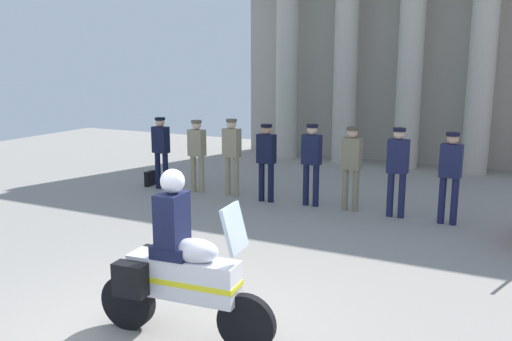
{
  "coord_description": "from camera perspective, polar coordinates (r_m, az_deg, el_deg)",
  "views": [
    {
      "loc": [
        3.31,
        -4.28,
        3.01
      ],
      "look_at": [
        -0.34,
        3.16,
        1.31
      ],
      "focal_mm": 37.99,
      "sensor_mm": 36.0,
      "label": 1
    }
  ],
  "objects": [
    {
      "name": "officer_in_row_0",
      "position": [
        12.87,
        -9.98,
        2.44
      ],
      "size": [
        0.4,
        0.25,
        1.7
      ],
      "rotation": [
        0.0,
        0.0,
        3.06
      ],
      "color": "black",
      "rests_on": "ground_plane"
    },
    {
      "name": "officer_in_row_5",
      "position": [
        10.97,
        10.01,
        0.89
      ],
      "size": [
        0.4,
        0.25,
        1.71
      ],
      "rotation": [
        0.0,
        0.0,
        3.06
      ],
      "color": "#7A7056",
      "rests_on": "ground_plane"
    },
    {
      "name": "officer_in_row_3",
      "position": [
        11.53,
        1.09,
        1.49
      ],
      "size": [
        0.4,
        0.25,
        1.68
      ],
      "rotation": [
        0.0,
        0.0,
        3.06
      ],
      "color": "black",
      "rests_on": "ground_plane"
    },
    {
      "name": "colonnade_backdrop",
      "position": [
        16.26,
        16.43,
        13.42
      ],
      "size": [
        10.62,
        1.54,
        7.08
      ],
      "color": "#A49F91",
      "rests_on": "ground_plane"
    },
    {
      "name": "officer_in_row_6",
      "position": [
        10.71,
        14.69,
        0.55
      ],
      "size": [
        0.4,
        0.25,
        1.74
      ],
      "rotation": [
        0.0,
        0.0,
        3.06
      ],
      "color": "#191E42",
      "rests_on": "ground_plane"
    },
    {
      "name": "motorcycle_with_rider",
      "position": [
        5.97,
        -8.25,
        -10.31
      ],
      "size": [
        2.09,
        0.73,
        1.9
      ],
      "rotation": [
        0.0,
        0.0,
        0.08
      ],
      "color": "black",
      "rests_on": "ground_plane"
    },
    {
      "name": "briefcase_on_ground",
      "position": [
        13.4,
        -11.12,
        -0.82
      ],
      "size": [
        0.1,
        0.32,
        0.36
      ],
      "primitive_type": "cube",
      "color": "black",
      "rests_on": "ground_plane"
    },
    {
      "name": "officer_in_row_7",
      "position": [
        10.53,
        19.78,
        -0.02
      ],
      "size": [
        0.4,
        0.25,
        1.72
      ],
      "rotation": [
        0.0,
        0.0,
        3.06
      ],
      "color": "#191E42",
      "rests_on": "ground_plane"
    },
    {
      "name": "officer_in_row_4",
      "position": [
        11.24,
        5.86,
        1.3
      ],
      "size": [
        0.4,
        0.25,
        1.71
      ],
      "rotation": [
        0.0,
        0.0,
        3.06
      ],
      "color": "#141938",
      "rests_on": "ground_plane"
    },
    {
      "name": "officer_in_row_2",
      "position": [
        12.06,
        -2.57,
        2.09
      ],
      "size": [
        0.4,
        0.25,
        1.73
      ],
      "rotation": [
        0.0,
        0.0,
        3.06
      ],
      "color": "gray",
      "rests_on": "ground_plane"
    },
    {
      "name": "officer_in_row_1",
      "position": [
        12.46,
        -6.24,
        2.16
      ],
      "size": [
        0.4,
        0.25,
        1.67
      ],
      "rotation": [
        0.0,
        0.0,
        3.06
      ],
      "color": "gray",
      "rests_on": "ground_plane"
    }
  ]
}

